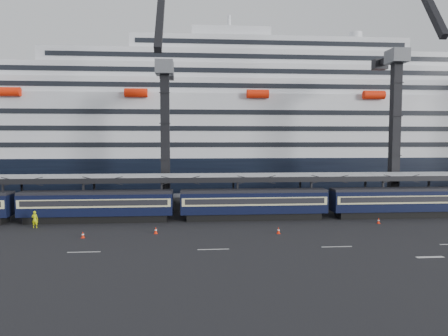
# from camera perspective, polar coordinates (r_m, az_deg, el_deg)

# --- Properties ---
(ground) EXTENTS (260.00, 260.00, 0.00)m
(ground) POSITION_cam_1_polar(r_m,az_deg,el_deg) (45.27, 16.44, -9.37)
(ground) COLOR black
(ground) RESTS_ON ground
(lane_markings) EXTENTS (111.00, 4.27, 0.02)m
(lane_markings) POSITION_cam_1_polar(r_m,az_deg,el_deg) (44.40, 28.95, -9.96)
(lane_markings) COLOR beige
(lane_markings) RESTS_ON ground
(train) EXTENTS (133.05, 3.00, 4.05)m
(train) POSITION_cam_1_polar(r_m,az_deg,el_deg) (52.96, 7.87, -4.88)
(train) COLOR black
(train) RESTS_ON ground
(canopy) EXTENTS (130.00, 6.25, 5.53)m
(canopy) POSITION_cam_1_polar(r_m,az_deg,el_deg) (57.58, 11.58, -1.15)
(canopy) COLOR #A1A4AA
(canopy) RESTS_ON ground
(cruise_ship) EXTENTS (214.09, 28.84, 34.00)m
(cruise_ship) POSITION_cam_1_polar(r_m,az_deg,el_deg) (88.38, 5.22, 5.28)
(cruise_ship) COLOR black
(cruise_ship) RESTS_ON ground
(crane_dark_near) EXTENTS (4.50, 17.75, 35.08)m
(crane_dark_near) POSITION_cam_1_polar(r_m,az_deg,el_deg) (59.88, -8.43, 5.48)
(crane_dark_near) COLOR #4E4F55
(crane_dark_near) RESTS_ON ground
(crane_dark_mid) EXTENTS (4.50, 18.24, 39.64)m
(crane_dark_mid) POSITION_cam_1_polar(r_m,az_deg,el_deg) (66.39, 23.42, 6.28)
(crane_dark_mid) COLOR #4E4F55
(crane_dark_mid) RESTS_ON ground
(worker) EXTENTS (0.75, 0.50, 2.03)m
(worker) POSITION_cam_1_polar(r_m,az_deg,el_deg) (52.34, -25.41, -6.65)
(worker) COLOR #C9D70B
(worker) RESTS_ON ground
(traffic_cone_b) EXTENTS (0.36, 0.36, 0.71)m
(traffic_cone_b) POSITION_cam_1_polar(r_m,az_deg,el_deg) (45.34, -19.51, -8.96)
(traffic_cone_b) COLOR #FF2408
(traffic_cone_b) RESTS_ON ground
(traffic_cone_c) EXTENTS (0.38, 0.38, 0.77)m
(traffic_cone_c) POSITION_cam_1_polar(r_m,az_deg,el_deg) (45.33, -9.72, -8.75)
(traffic_cone_c) COLOR #FF2408
(traffic_cone_c) RESTS_ON ground
(traffic_cone_d) EXTENTS (0.38, 0.38, 0.75)m
(traffic_cone_d) POSITION_cam_1_polar(r_m,az_deg,el_deg) (45.12, 7.79, -8.80)
(traffic_cone_d) COLOR #FF2408
(traffic_cone_d) RESTS_ON ground
(traffic_cone_e) EXTENTS (0.35, 0.35, 0.71)m
(traffic_cone_e) POSITION_cam_1_polar(r_m,az_deg,el_deg) (53.59, 21.21, -7.02)
(traffic_cone_e) COLOR #FF2408
(traffic_cone_e) RESTS_ON ground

